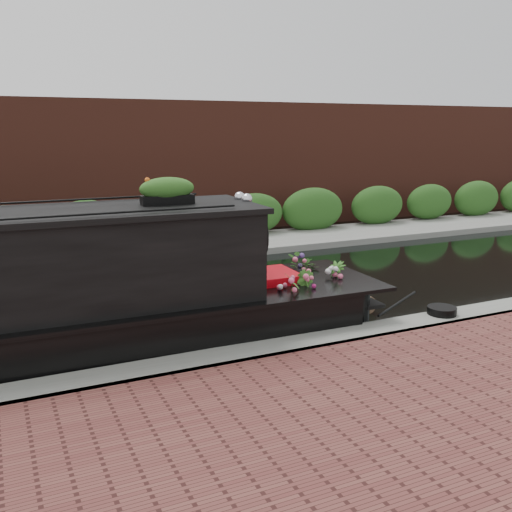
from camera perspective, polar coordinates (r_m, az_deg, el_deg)
name	(u,v)px	position (r m, az deg, el deg)	size (l,w,h in m)	color
ground	(145,307)	(10.63, -11.08, -4.98)	(80.00, 80.00, 0.00)	black
near_bank_coping	(207,376)	(7.66, -4.91, -11.87)	(40.00, 0.60, 0.50)	gray
far_bank_path	(102,260)	(14.61, -15.10, -0.36)	(40.00, 2.40, 0.34)	gray
far_hedge	(96,253)	(15.48, -15.69, 0.32)	(40.00, 1.10, 2.80)	#27551C
far_brick_wall	(84,239)	(17.52, -16.84, 1.64)	(40.00, 1.00, 8.00)	#5A291E
rope_fender	(364,303)	(10.30, 10.73, -4.64)	(0.31, 0.31, 0.34)	brown
coiled_mooring_rope	(442,311)	(9.68, 18.10, -5.20)	(0.46, 0.46, 0.12)	black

